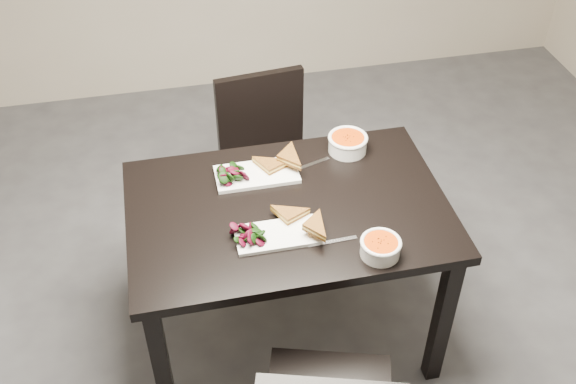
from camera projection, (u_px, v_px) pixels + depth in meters
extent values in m
cube|color=black|center=(288.00, 210.00, 2.55)|extent=(1.20, 0.80, 0.04)
cube|color=black|center=(162.00, 369.00, 2.45)|extent=(0.06, 0.06, 0.71)
cube|color=black|center=(442.00, 320.00, 2.63)|extent=(0.06, 0.06, 0.71)
cube|color=black|center=(151.00, 240.00, 2.96)|extent=(0.06, 0.06, 0.71)
cube|color=black|center=(387.00, 205.00, 3.13)|extent=(0.06, 0.06, 0.71)
cube|color=black|center=(273.00, 171.00, 3.20)|extent=(0.46, 0.46, 0.04)
cube|color=black|center=(248.00, 239.00, 3.18)|extent=(0.04, 0.04, 0.41)
cube|color=black|center=(320.00, 222.00, 3.26)|extent=(0.04, 0.04, 0.41)
cube|color=black|center=(229.00, 191.00, 3.43)|extent=(0.04, 0.04, 0.41)
cube|color=black|center=(296.00, 177.00, 3.52)|extent=(0.04, 0.04, 0.41)
cube|color=black|center=(260.00, 111.00, 3.19)|extent=(0.42, 0.09, 0.40)
cube|color=white|center=(277.00, 235.00, 2.41)|extent=(0.30, 0.15, 0.01)
cylinder|color=white|center=(380.00, 249.00, 2.33)|extent=(0.14, 0.14, 0.05)
cylinder|color=red|center=(381.00, 244.00, 2.31)|extent=(0.12, 0.12, 0.02)
torus|color=white|center=(381.00, 242.00, 2.31)|extent=(0.14, 0.14, 0.01)
cube|color=silver|center=(333.00, 241.00, 2.39)|extent=(0.18, 0.02, 0.00)
cube|color=white|center=(257.00, 174.00, 2.66)|extent=(0.32, 0.16, 0.02)
cylinder|color=white|center=(348.00, 145.00, 2.77)|extent=(0.16, 0.16, 0.06)
cylinder|color=red|center=(348.00, 139.00, 2.76)|extent=(0.14, 0.14, 0.02)
torus|color=white|center=(348.00, 138.00, 2.75)|extent=(0.16, 0.16, 0.02)
cube|color=silver|center=(310.00, 165.00, 2.72)|extent=(0.18, 0.07, 0.00)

